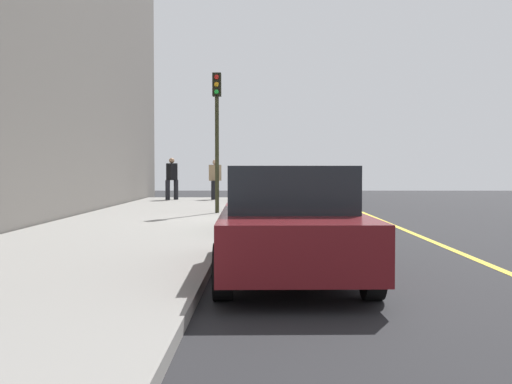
# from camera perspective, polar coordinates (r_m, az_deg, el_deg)

# --- Properties ---
(ground_plane) EXTENTS (56.00, 56.00, 0.00)m
(ground_plane) POSITION_cam_1_polar(r_m,az_deg,el_deg) (15.51, 1.53, -3.36)
(ground_plane) COLOR black
(sidewalk) EXTENTS (28.00, 4.60, 0.15)m
(sidewalk) POSITION_cam_1_polar(r_m,az_deg,el_deg) (15.78, -10.56, -3.03)
(sidewalk) COLOR gray
(sidewalk) RESTS_ON ground
(lane_stripe_centre) EXTENTS (28.00, 0.14, 0.01)m
(lane_stripe_centre) POSITION_cam_1_polar(r_m,az_deg,el_deg) (15.90, 13.15, -3.26)
(lane_stripe_centre) COLOR gold
(lane_stripe_centre) RESTS_ON ground
(snow_bank_curb) EXTENTS (7.23, 0.56, 0.22)m
(snow_bank_curb) POSITION_cam_1_polar(r_m,az_deg,el_deg) (17.89, -0.88, -2.28)
(snow_bank_curb) COLOR white
(snow_bank_curb) RESTS_ON ground
(parked_car_black) EXTENTS (4.50, 1.99, 1.51)m
(parked_car_black) POSITION_cam_1_polar(r_m,az_deg,el_deg) (26.11, 1.21, 0.51)
(parked_car_black) COLOR black
(parked_car_black) RESTS_ON ground
(parked_car_white) EXTENTS (4.35, 2.03, 1.51)m
(parked_car_white) POSITION_cam_1_polar(r_m,az_deg,el_deg) (19.66, 1.30, -0.00)
(parked_car_white) COLOR black
(parked_car_white) RESTS_ON ground
(parked_car_green) EXTENTS (4.36, 1.96, 1.51)m
(parked_car_green) POSITION_cam_1_polar(r_m,az_deg,el_deg) (14.20, 1.93, -0.80)
(parked_car_green) COLOR black
(parked_car_green) RESTS_ON ground
(parked_car_maroon) EXTENTS (4.30, 1.97, 1.51)m
(parked_car_maroon) POSITION_cam_1_polar(r_m,az_deg,el_deg) (8.35, 3.07, -2.80)
(parked_car_maroon) COLOR black
(parked_car_maroon) RESTS_ON ground
(pedestrian_black_coat) EXTENTS (0.58, 0.54, 1.83)m
(pedestrian_black_coat) POSITION_cam_1_polar(r_m,az_deg,el_deg) (27.40, -7.74, 1.34)
(pedestrian_black_coat) COLOR black
(pedestrian_black_coat) RESTS_ON sidewalk
(pedestrian_tan_coat) EXTENTS (0.56, 0.55, 1.76)m
(pedestrian_tan_coat) POSITION_cam_1_polar(r_m,az_deg,el_deg) (27.47, -3.77, 1.27)
(pedestrian_tan_coat) COLOR black
(pedestrian_tan_coat) RESTS_ON sidewalk
(traffic_light_pole) EXTENTS (0.35, 0.26, 4.24)m
(traffic_light_pole) POSITION_cam_1_polar(r_m,az_deg,el_deg) (18.99, -3.61, 6.77)
(traffic_light_pole) COLOR #2D2D19
(traffic_light_pole) RESTS_ON sidewalk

